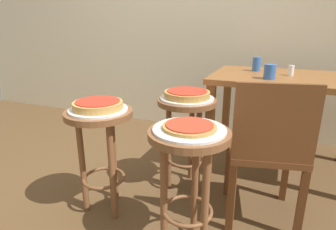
{
  "coord_description": "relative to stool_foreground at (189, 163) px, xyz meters",
  "views": [
    {
      "loc": [
        0.94,
        -1.29,
        1.11
      ],
      "look_at": [
        0.32,
        0.22,
        0.58
      ],
      "focal_mm": 30.04,
      "sensor_mm": 36.0,
      "label": 1
    }
  ],
  "objects": [
    {
      "name": "serving_plate_middle",
      "position": [
        -0.57,
        0.11,
        0.17
      ],
      "size": [
        0.33,
        0.33,
        0.01
      ],
      "primitive_type": "cylinder",
      "color": "silver",
      "rests_on": "stool_middle"
    },
    {
      "name": "stool_leftside",
      "position": [
        -0.19,
        0.54,
        0.0
      ],
      "size": [
        0.39,
        0.39,
        0.65
      ],
      "color": "brown",
      "rests_on": "ground_plane"
    },
    {
      "name": "ground_plane",
      "position": [
        -0.58,
        0.14,
        -0.48
      ],
      "size": [
        6.0,
        6.0,
        0.0
      ],
      "primitive_type": "plane",
      "color": "brown"
    },
    {
      "name": "serving_plate_foreground",
      "position": [
        0.0,
        0.0,
        0.17
      ],
      "size": [
        0.34,
        0.34,
        0.01
      ],
      "primitive_type": "cylinder",
      "color": "silver",
      "rests_on": "stool_foreground"
    },
    {
      "name": "stool_middle",
      "position": [
        -0.57,
        0.11,
        0.0
      ],
      "size": [
        0.39,
        0.39,
        0.65
      ],
      "color": "brown",
      "rests_on": "ground_plane"
    },
    {
      "name": "pizza_foreground",
      "position": [
        0.0,
        0.0,
        0.19
      ],
      "size": [
        0.25,
        0.25,
        0.02
      ],
      "color": "#B78442",
      "rests_on": "serving_plate_foreground"
    },
    {
      "name": "dining_table",
      "position": [
        0.41,
        1.08,
        0.16
      ],
      "size": [
        1.09,
        0.74,
        0.75
      ],
      "color": "brown",
      "rests_on": "ground_plane"
    },
    {
      "name": "cup_near_edge",
      "position": [
        0.28,
        0.89,
        0.32
      ],
      "size": [
        0.08,
        0.08,
        0.1
      ],
      "primitive_type": "cylinder",
      "color": "#3360B2",
      "rests_on": "dining_table"
    },
    {
      "name": "wooden_chair",
      "position": [
        0.34,
        0.35,
        -0.01
      ],
      "size": [
        0.48,
        0.48,
        0.85
      ],
      "color": "#5B3319",
      "rests_on": "ground_plane"
    },
    {
      "name": "pizza_middle",
      "position": [
        -0.57,
        0.11,
        0.2
      ],
      "size": [
        0.28,
        0.28,
        0.05
      ],
      "color": "tan",
      "rests_on": "serving_plate_middle"
    },
    {
      "name": "condiment_shaker",
      "position": [
        0.42,
        1.09,
        0.31
      ],
      "size": [
        0.04,
        0.04,
        0.08
      ],
      "primitive_type": "cylinder",
      "color": "white",
      "rests_on": "dining_table"
    },
    {
      "name": "pizza_leftside",
      "position": [
        -0.19,
        0.54,
        0.2
      ],
      "size": [
        0.3,
        0.3,
        0.05
      ],
      "color": "#B78442",
      "rests_on": "serving_plate_leftside"
    },
    {
      "name": "serving_plate_leftside",
      "position": [
        -0.19,
        0.54,
        0.17
      ],
      "size": [
        0.35,
        0.35,
        0.01
      ],
      "primitive_type": "cylinder",
      "color": "silver",
      "rests_on": "stool_leftside"
    },
    {
      "name": "stool_foreground",
      "position": [
        0.0,
        0.0,
        0.0
      ],
      "size": [
        0.39,
        0.39,
        0.65
      ],
      "color": "brown",
      "rests_on": "ground_plane"
    },
    {
      "name": "cup_far_edge",
      "position": [
        0.16,
        1.22,
        0.33
      ],
      "size": [
        0.07,
        0.07,
        0.11
      ],
      "primitive_type": "cylinder",
      "color": "#3360B2",
      "rests_on": "dining_table"
    }
  ]
}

